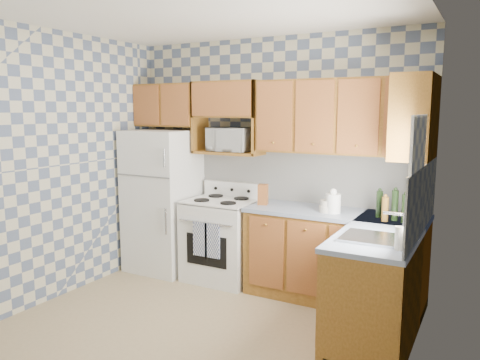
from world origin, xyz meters
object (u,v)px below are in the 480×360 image
microwave (231,140)px  stove_body (222,240)px  electric_kettle (333,203)px  refrigerator (163,201)px

microwave → stove_body: bearing=-97.0°
stove_body → electric_kettle: size_ratio=4.80×
refrigerator → electric_kettle: (2.10, -0.03, 0.17)m
refrigerator → stove_body: 0.89m
refrigerator → microwave: size_ratio=3.45×
refrigerator → electric_kettle: 2.11m
refrigerator → microwave: microwave is taller
microwave → electric_kettle: 1.42m
microwave → refrigerator: bearing=-167.3°
refrigerator → microwave: bearing=13.5°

